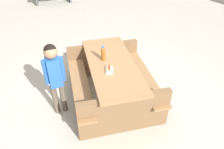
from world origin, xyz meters
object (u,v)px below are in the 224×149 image
at_px(soda_bottle, 103,54).
at_px(child_in_coat, 54,72).
at_px(picnic_table, 112,78).
at_px(hotdog_tray, 109,69).

distance_m(soda_bottle, child_in_coat, 0.86).
distance_m(picnic_table, soda_bottle, 0.47).
height_order(picnic_table, child_in_coat, child_in_coat).
height_order(picnic_table, soda_bottle, soda_bottle).
height_order(picnic_table, hotdog_tray, hotdog_tray).
relative_size(soda_bottle, hotdog_tray, 1.27).
xyz_separation_m(soda_bottle, child_in_coat, (-0.01, -0.86, -0.05)).
relative_size(picnic_table, child_in_coat, 1.67).
xyz_separation_m(picnic_table, soda_bottle, (-0.17, -0.06, 0.43)).
bearing_deg(hotdog_tray, picnic_table, 135.88).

